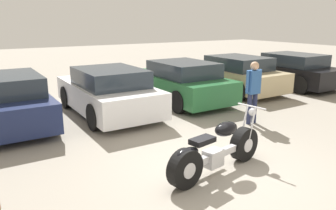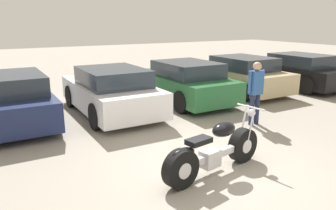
{
  "view_description": "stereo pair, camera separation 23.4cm",
  "coord_description": "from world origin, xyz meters",
  "views": [
    {
      "loc": [
        -3.67,
        -4.23,
        2.65
      ],
      "look_at": [
        -0.03,
        1.65,
        0.85
      ],
      "focal_mm": 35.0,
      "sensor_mm": 36.0,
      "label": 1
    },
    {
      "loc": [
        -3.47,
        -4.35,
        2.65
      ],
      "look_at": [
        -0.03,
        1.65,
        0.85
      ],
      "focal_mm": 35.0,
      "sensor_mm": 36.0,
      "label": 2
    }
  ],
  "objects": [
    {
      "name": "parked_car_green",
      "position": [
        2.32,
        4.68,
        0.65
      ],
      "size": [
        1.92,
        4.07,
        1.34
      ],
      "color": "#286B38",
      "rests_on": "ground_plane"
    },
    {
      "name": "parked_car_white",
      "position": [
        -0.3,
        4.49,
        0.65
      ],
      "size": [
        1.92,
        4.07,
        1.34
      ],
      "color": "white",
      "rests_on": "ground_plane"
    },
    {
      "name": "person_standing",
      "position": [
        2.54,
        1.63,
        0.97
      ],
      "size": [
        0.52,
        0.22,
        1.63
      ],
      "color": "#232847",
      "rests_on": "ground_plane"
    },
    {
      "name": "parked_car_champagne",
      "position": [
        4.95,
        4.89,
        0.65
      ],
      "size": [
        1.92,
        4.07,
        1.34
      ],
      "color": "#C6B284",
      "rests_on": "ground_plane"
    },
    {
      "name": "ground_plane",
      "position": [
        0.0,
        0.0,
        0.0
      ],
      "size": [
        60.0,
        60.0,
        0.0
      ],
      "primitive_type": "plane",
      "color": "gray"
    },
    {
      "name": "parked_car_black",
      "position": [
        7.57,
        4.46,
        0.65
      ],
      "size": [
        1.92,
        4.07,
        1.34
      ],
      "color": "black",
      "rests_on": "ground_plane"
    },
    {
      "name": "motorcycle",
      "position": [
        -0.13,
        -0.12,
        0.41
      ],
      "size": [
        2.27,
        0.79,
        1.07
      ],
      "color": "black",
      "rests_on": "ground_plane"
    },
    {
      "name": "parked_car_navy",
      "position": [
        -2.93,
        4.84,
        0.65
      ],
      "size": [
        1.92,
        4.07,
        1.34
      ],
      "color": "#19234C",
      "rests_on": "ground_plane"
    }
  ]
}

